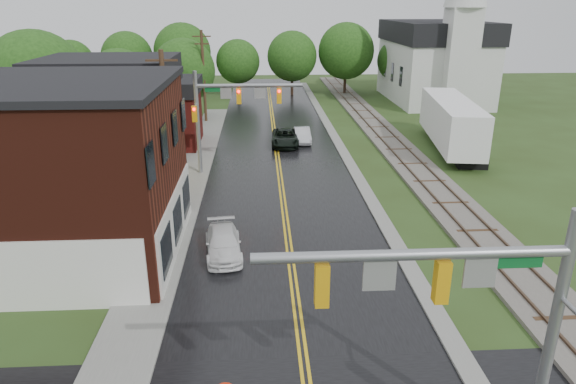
{
  "coord_description": "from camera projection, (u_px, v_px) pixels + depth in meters",
  "views": [
    {
      "loc": [
        -1.34,
        -8.01,
        11.45
      ],
      "look_at": [
        -0.14,
        13.45,
        3.5
      ],
      "focal_mm": 32.0,
      "sensor_mm": 36.0,
      "label": 1
    }
  ],
  "objects": [
    {
      "name": "sidewalk_left",
      "position": [
        189.0,
        183.0,
        34.63
      ],
      "size": [
        2.4,
        50.0,
        0.12
      ],
      "primitive_type": "cube",
      "color": "gray",
      "rests_on": "ground"
    },
    {
      "name": "semi_trailer",
      "position": [
        451.0,
        121.0,
        41.63
      ],
      "size": [
        4.75,
        13.45,
        4.09
      ],
      "color": "black",
      "rests_on": "ground"
    },
    {
      "name": "tree_left_e",
      "position": [
        185.0,
        72.0,
        52.39
      ],
      "size": [
        6.4,
        6.4,
        8.16
      ],
      "color": "black",
      "rests_on": "ground"
    },
    {
      "name": "traffic_signal_far",
      "position": [
        228.0,
        104.0,
        34.92
      ],
      "size": [
        7.34,
        0.43,
        7.2
      ],
      "color": "gray",
      "rests_on": "ground"
    },
    {
      "name": "traffic_signal_near",
      "position": [
        471.0,
        301.0,
        11.87
      ],
      "size": [
        7.34,
        0.3,
        7.2
      ],
      "color": "gray",
      "rests_on": "ground"
    },
    {
      "name": "tree_left_b",
      "position": [
        39.0,
        84.0,
        38.49
      ],
      "size": [
        7.6,
        7.6,
        9.69
      ],
      "color": "black",
      "rests_on": "ground"
    },
    {
      "name": "suv_dark",
      "position": [
        285.0,
        138.0,
        43.56
      ],
      "size": [
        2.46,
        4.96,
        1.35
      ],
      "primitive_type": "imported",
      "rotation": [
        0.0,
        0.0,
        -0.04
      ],
      "color": "black",
      "rests_on": "ground"
    },
    {
      "name": "brick_building",
      "position": [
        17.0,
        172.0,
        23.49
      ],
      "size": [
        14.3,
        10.3,
        8.3
      ],
      "color": "#43180E",
      "rests_on": "ground"
    },
    {
      "name": "main_road",
      "position": [
        278.0,
        160.0,
        39.63
      ],
      "size": [
        10.0,
        90.0,
        0.02
      ],
      "primitive_type": "cube",
      "color": "black",
      "rests_on": "ground"
    },
    {
      "name": "tree_left_c",
      "position": [
        121.0,
        84.0,
        46.61
      ],
      "size": [
        6.0,
        6.0,
        7.65
      ],
      "color": "black",
      "rests_on": "ground"
    },
    {
      "name": "curb_right",
      "position": [
        338.0,
        143.0,
        44.6
      ],
      "size": [
        0.8,
        70.0,
        0.12
      ],
      "primitive_type": "cube",
      "color": "gray",
      "rests_on": "ground"
    },
    {
      "name": "darkred_building",
      "position": [
        156.0,
        120.0,
        43.03
      ],
      "size": [
        7.0,
        6.0,
        4.4
      ],
      "primitive_type": "cube",
      "color": "#3F0F0C",
      "rests_on": "ground"
    },
    {
      "name": "church",
      "position": [
        438.0,
        53.0,
        60.89
      ],
      "size": [
        10.4,
        18.4,
        20.0
      ],
      "color": "silver",
      "rests_on": "ground"
    },
    {
      "name": "utility_pole_c",
      "position": [
        204.0,
        75.0,
        50.75
      ],
      "size": [
        1.8,
        0.28,
        9.0
      ],
      "color": "#382616",
      "rests_on": "ground"
    },
    {
      "name": "yellow_house",
      "position": [
        115.0,
        134.0,
        34.2
      ],
      "size": [
        8.0,
        7.0,
        6.4
      ],
      "primitive_type": "cube",
      "color": "tan",
      "rests_on": "ground"
    },
    {
      "name": "pickup_white",
      "position": [
        223.0,
        244.0,
        24.6
      ],
      "size": [
        2.1,
        4.24,
        1.18
      ],
      "primitive_type": "imported",
      "rotation": [
        0.0,
        0.0,
        0.11
      ],
      "color": "white",
      "rests_on": "ground"
    },
    {
      "name": "utility_pole_b",
      "position": [
        167.0,
        124.0,
        30.15
      ],
      "size": [
        1.8,
        0.28,
        9.0
      ],
      "color": "#382616",
      "rests_on": "ground"
    },
    {
      "name": "railroad",
      "position": [
        390.0,
        141.0,
        44.8
      ],
      "size": [
        3.2,
        80.0,
        0.3
      ],
      "color": "#59544C",
      "rests_on": "ground"
    },
    {
      "name": "sedan_silver",
      "position": [
        302.0,
        135.0,
        44.54
      ],
      "size": [
        1.36,
        3.83,
        1.26
      ],
      "primitive_type": "imported",
      "rotation": [
        0.0,
        0.0,
        0.01
      ],
      "color": "#B9BABE",
      "rests_on": "ground"
    }
  ]
}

